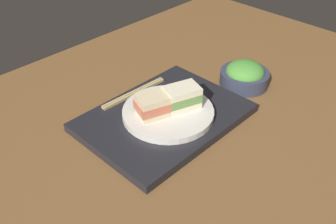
{
  "coord_description": "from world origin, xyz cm",
  "views": [
    {
      "loc": [
        56.74,
        48.67,
        55.94
      ],
      "look_at": [
        7.08,
        0.56,
        5.0
      ],
      "focal_mm": 41.32,
      "sensor_mm": 36.0,
      "label": 1
    }
  ],
  "objects": [
    {
      "name": "serving_tray",
      "position": [
        5.29,
        -2.36,
        1.01
      ],
      "size": [
        37.34,
        27.37,
        2.02
      ],
      "primitive_type": "cube",
      "color": "black",
      "rests_on": "ground_plane"
    },
    {
      "name": "sandwich_plate",
      "position": [
        5.04,
        -1.38,
        2.79
      ],
      "size": [
        21.27,
        21.27,
        1.54
      ],
      "primitive_type": "cylinder",
      "color": "silver",
      "rests_on": "serving_tray"
    },
    {
      "name": "salad_bowl",
      "position": [
        -21.05,
        1.73,
        2.9
      ],
      "size": [
        12.98,
        12.98,
        6.76
      ],
      "color": "#33384C",
      "rests_on": "ground_plane"
    },
    {
      "name": "sandwich_near",
      "position": [
        1.91,
        -0.42,
        6.2
      ],
      "size": [
        9.27,
        7.7,
        5.26
      ],
      "color": "#EFE5C1",
      "rests_on": "sandwich_plate"
    },
    {
      "name": "ground_plane",
      "position": [
        0.0,
        0.0,
        -1.5
      ],
      "size": [
        140.0,
        100.0,
        3.0
      ],
      "primitive_type": "cube",
      "color": "brown"
    },
    {
      "name": "sandwich_far",
      "position": [
        8.16,
        -2.34,
        6.04
      ],
      "size": [
        9.84,
        8.07,
        4.95
      ],
      "color": "beige",
      "rests_on": "sandwich_plate"
    },
    {
      "name": "chopsticks_pair",
      "position": [
        4.61,
        -13.66,
        2.37
      ],
      "size": [
        19.17,
        2.15,
        0.7
      ],
      "color": "tan",
      "rests_on": "serving_tray"
    }
  ]
}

